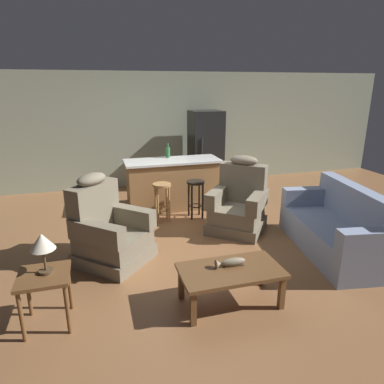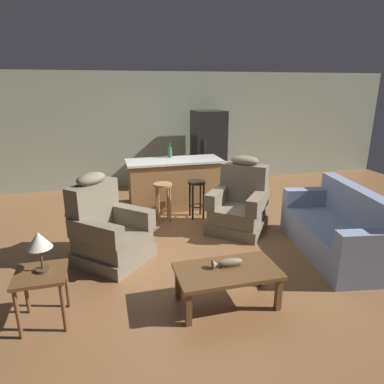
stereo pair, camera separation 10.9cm
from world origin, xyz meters
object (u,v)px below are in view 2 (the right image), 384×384
object	(u,v)px
couch	(338,230)
bottle_tall_green	(170,152)
coffee_table	(227,274)
recliner_near_island	(239,205)
recliner_near_lamp	(108,231)
table_lamp	(39,242)
fish_figurine	(227,263)
kitchen_island	(174,184)
refrigerator	(208,150)
bar_stool_right	(197,192)
bar_stool_left	(163,195)
end_table	(41,281)

from	to	relation	value
couch	bottle_tall_green	bearing A→B (deg)	-46.00
coffee_table	recliner_near_island	bearing A→B (deg)	64.27
recliner_near_lamp	coffee_table	bearing A→B (deg)	-5.33
couch	table_lamp	size ratio (longest dim) A/B	4.90
fish_figurine	recliner_near_island	xyz separation A→B (m)	(0.89, 1.82, -0.04)
kitchen_island	refrigerator	size ratio (longest dim) A/B	1.02
refrigerator	fish_figurine	bearing A→B (deg)	-104.73
recliner_near_lamp	recliner_near_island	bearing A→B (deg)	56.88
fish_figurine	table_lamp	bearing A→B (deg)	175.50
recliner_near_island	kitchen_island	distance (m)	1.55
bar_stool_right	recliner_near_island	bearing A→B (deg)	-52.47
bar_stool_left	refrigerator	size ratio (longest dim) A/B	0.39
recliner_near_lamp	bar_stool_right	bearing A→B (deg)	80.48
coffee_table	recliner_near_lamp	bearing A→B (deg)	131.53
refrigerator	bottle_tall_green	bearing A→B (deg)	-138.52
bar_stool_right	refrigerator	bearing A→B (deg)	66.79
coffee_table	refrigerator	xyz separation A→B (m)	(1.16, 4.40, 0.52)
coffee_table	refrigerator	distance (m)	4.58
couch	bar_stool_left	bearing A→B (deg)	-30.92
kitchen_island	couch	bearing A→B (deg)	-53.36
bar_stool_left	bottle_tall_green	bearing A→B (deg)	70.79
bar_stool_right	bar_stool_left	bearing A→B (deg)	180.00
refrigerator	recliner_near_lamp	bearing A→B (deg)	-127.94
bar_stool_right	fish_figurine	bearing A→B (deg)	-98.08
end_table	table_lamp	distance (m)	0.41
coffee_table	bottle_tall_green	distance (m)	3.51
recliner_near_island	bar_stool_left	size ratio (longest dim) A/B	1.76
end_table	coffee_table	bearing A→B (deg)	-5.54
recliner_near_lamp	table_lamp	world-z (taller)	recliner_near_lamp
end_table	bar_stool_left	world-z (taller)	bar_stool_left
recliner_near_lamp	bottle_tall_green	size ratio (longest dim) A/B	4.29
kitchen_island	refrigerator	bearing A→B (deg)	48.60
couch	bottle_tall_green	distance (m)	3.36
fish_figurine	bar_stool_right	bearing A→B (deg)	81.92
fish_figurine	recliner_near_island	distance (m)	2.02
fish_figurine	coffee_table	bearing A→B (deg)	-107.19
recliner_near_lamp	couch	bearing A→B (deg)	31.83
end_table	bar_stool_right	size ratio (longest dim) A/B	0.82
refrigerator	bottle_tall_green	xyz separation A→B (m)	(-1.09, -0.97, 0.18)
couch	recliner_near_lamp	world-z (taller)	recliner_near_lamp
end_table	recliner_near_lamp	bearing A→B (deg)	60.79
bar_stool_right	bottle_tall_green	size ratio (longest dim) A/B	2.43
coffee_table	refrigerator	bearing A→B (deg)	75.23
coffee_table	fish_figurine	size ratio (longest dim) A/B	3.24
end_table	fish_figurine	bearing A→B (deg)	-3.63
end_table	refrigerator	xyz separation A→B (m)	(3.03, 4.22, 0.42)
bar_stool_left	refrigerator	bearing A→B (deg)	52.72
kitchen_island	bar_stool_right	xyz separation A→B (m)	(0.27, -0.63, -0.01)
bar_stool_right	refrigerator	size ratio (longest dim) A/B	0.39
recliner_near_island	bar_stool_right	bearing A→B (deg)	-102.87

